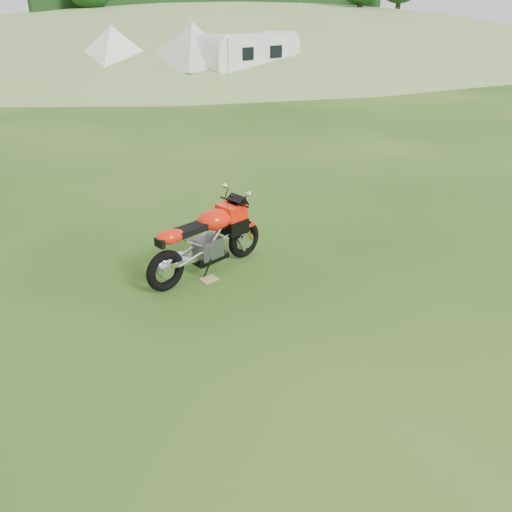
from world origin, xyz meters
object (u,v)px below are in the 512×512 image
sport_motorcycle (206,236)px  caravan (248,61)px  tent_mid (114,58)px  tent_right (194,58)px  plywood_board (209,279)px

sport_motorcycle → caravan: bearing=44.4°
tent_mid → caravan: bearing=-46.6°
caravan → tent_mid: bearing=137.1°
sport_motorcycle → caravan: 19.37m
tent_right → plywood_board: bearing=-129.1°
tent_mid → plywood_board: bearing=-118.4°
plywood_board → caravan: bearing=56.0°
sport_motorcycle → tent_right: (8.46, 17.13, 0.81)m
plywood_board → tent_right: size_ratio=0.07×
plywood_board → tent_mid: tent_mid is taller
tent_mid → tent_right: bearing=-52.7°
sport_motorcycle → tent_right: tent_right is taller
plywood_board → caravan: 19.65m
tent_right → sport_motorcycle: bearing=-129.1°
sport_motorcycle → tent_mid: bearing=63.1°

